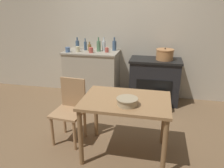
% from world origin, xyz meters
% --- Properties ---
extents(ground_plane, '(14.00, 14.00, 0.00)m').
position_xyz_m(ground_plane, '(0.00, 0.00, 0.00)').
color(ground_plane, brown).
extents(wall_back, '(8.00, 0.07, 2.55)m').
position_xyz_m(wall_back, '(0.00, 1.58, 1.27)').
color(wall_back, beige).
rests_on(wall_back, ground_plane).
extents(counter_cabinet, '(1.06, 0.61, 0.96)m').
position_xyz_m(counter_cabinet, '(-0.59, 1.26, 0.48)').
color(counter_cabinet, '#B2A893').
rests_on(counter_cabinet, ground_plane).
extents(stove, '(0.96, 0.56, 0.86)m').
position_xyz_m(stove, '(0.65, 1.29, 0.43)').
color(stove, black).
rests_on(stove, ground_plane).
extents(work_table, '(1.04, 0.74, 0.76)m').
position_xyz_m(work_table, '(0.35, -0.43, 0.64)').
color(work_table, '#997047').
rests_on(work_table, ground_plane).
extents(chair, '(0.43, 0.43, 0.87)m').
position_xyz_m(chair, '(-0.44, -0.26, 0.47)').
color(chair, '#A87F56').
rests_on(chair, ground_plane).
extents(flour_sack, '(0.25, 0.18, 0.37)m').
position_xyz_m(flour_sack, '(0.79, 0.83, 0.18)').
color(flour_sack, beige).
rests_on(flour_sack, ground_plane).
extents(stock_pot, '(0.32, 0.32, 0.22)m').
position_xyz_m(stock_pot, '(0.80, 1.27, 0.95)').
color(stock_pot, '#B77A47').
rests_on(stock_pot, stove).
extents(mixing_bowl_large, '(0.24, 0.24, 0.09)m').
position_xyz_m(mixing_bowl_large, '(0.39, -0.58, 0.81)').
color(mixing_bowl_large, tan).
rests_on(mixing_bowl_large, work_table).
extents(bottle_far_left, '(0.08, 0.08, 0.26)m').
position_xyz_m(bottle_far_left, '(-0.17, 1.43, 1.06)').
color(bottle_far_left, '#3D5675').
rests_on(bottle_far_left, counter_cabinet).
extents(bottle_left, '(0.07, 0.07, 0.24)m').
position_xyz_m(bottle_left, '(-0.92, 1.38, 1.05)').
color(bottle_left, '#3D5675').
rests_on(bottle_left, counter_cabinet).
extents(bottle_mid_left, '(0.08, 0.08, 0.26)m').
position_xyz_m(bottle_mid_left, '(-0.37, 1.35, 1.06)').
color(bottle_mid_left, silver).
rests_on(bottle_mid_left, counter_cabinet).
extents(bottle_center_left, '(0.08, 0.08, 0.27)m').
position_xyz_m(bottle_center_left, '(-0.45, 1.28, 1.06)').
color(bottle_center_left, '#517F5B').
rests_on(bottle_center_left, counter_cabinet).
extents(bottle_center, '(0.06, 0.06, 0.23)m').
position_xyz_m(bottle_center, '(-0.74, 1.34, 1.05)').
color(bottle_center, '#3D5675').
rests_on(bottle_center, counter_cabinet).
extents(bottle_center_right, '(0.07, 0.07, 0.17)m').
position_xyz_m(bottle_center_right, '(-0.64, 1.29, 1.03)').
color(bottle_center_right, olive).
rests_on(bottle_center_right, counter_cabinet).
extents(cup_mid_right, '(0.07, 0.07, 0.09)m').
position_xyz_m(cup_mid_right, '(-0.28, 1.22, 1.00)').
color(cup_mid_right, '#B74C42').
rests_on(cup_mid_right, counter_cabinet).
extents(cup_right, '(0.07, 0.07, 0.10)m').
position_xyz_m(cup_right, '(-0.83, 1.14, 1.01)').
color(cup_right, beige).
rests_on(cup_right, counter_cabinet).
extents(cup_far_right, '(0.08, 0.08, 0.10)m').
position_xyz_m(cup_far_right, '(-0.56, 1.12, 1.01)').
color(cup_far_right, '#B74C42').
rests_on(cup_far_right, counter_cabinet).
extents(cup_end_right, '(0.09, 0.09, 0.10)m').
position_xyz_m(cup_end_right, '(-1.01, 1.07, 1.01)').
color(cup_end_right, '#4C6B99').
rests_on(cup_end_right, counter_cabinet).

